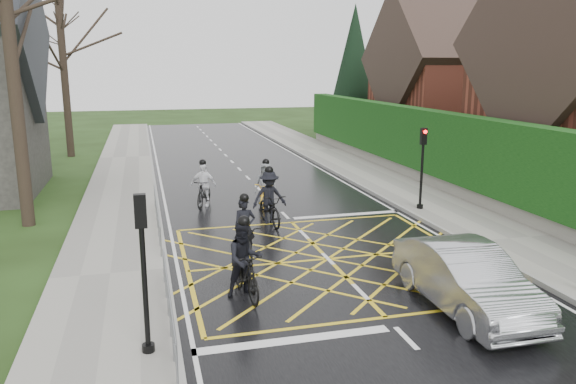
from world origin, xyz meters
name	(u,v)px	position (x,y,z in m)	size (l,w,h in m)	color
ground	(328,259)	(0.00, 0.00, 0.00)	(120.00, 120.00, 0.00)	black
road	(328,259)	(0.00, 0.00, 0.01)	(9.00, 80.00, 0.01)	black
sidewalk_right	(509,241)	(6.00, 0.00, 0.07)	(3.00, 80.00, 0.15)	gray
sidewalk_left	(110,276)	(-6.00, 0.00, 0.07)	(3.00, 80.00, 0.15)	gray
stone_wall	(457,190)	(7.75, 6.00, 0.35)	(0.50, 38.00, 0.70)	slate
hedge	(460,148)	(7.75, 6.00, 2.10)	(0.90, 38.00, 2.80)	#0F360E
house_far	(458,84)	(14.75, 18.00, 4.36)	(9.80, 8.80, 10.30)	brown
conifer	(354,72)	(10.75, 26.00, 4.99)	(4.60, 4.60, 10.00)	black
tree_far	(61,36)	(-9.30, 22.00, 7.19)	(8.40, 8.40, 10.40)	black
railing_south	(169,297)	(-4.65, -3.50, 0.78)	(0.05, 5.04, 1.03)	slate
railing_north	(157,209)	(-4.65, 4.00, 0.79)	(0.05, 6.04, 1.03)	slate
traffic_light_ne	(422,169)	(5.10, 4.20, 1.66)	(0.24, 0.31, 3.21)	black
traffic_light_sw	(144,276)	(-5.10, -4.50, 1.66)	(0.24, 0.31, 3.21)	black
cyclist_rear	(245,237)	(-2.26, 0.80, 0.61)	(0.69, 1.94, 1.88)	black
cyclist_back	(245,266)	(-2.78, -2.02, 0.76)	(0.97, 2.05, 2.00)	black
cyclist_mid	(270,203)	(-0.79, 4.07, 0.75)	(1.29, 2.18, 2.06)	black
cyclist_front	(204,189)	(-2.76, 7.19, 0.70)	(1.18, 1.95, 1.89)	black
cyclist_lead	(266,191)	(-0.40, 6.38, 0.67)	(1.45, 2.10, 1.94)	gold
car	(466,278)	(1.92, -4.02, 0.75)	(1.58, 4.53, 1.49)	#AEB0B6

